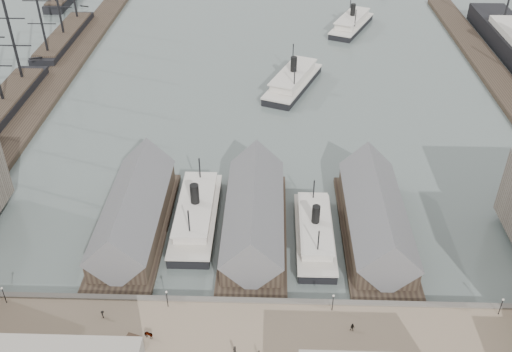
{
  "coord_description": "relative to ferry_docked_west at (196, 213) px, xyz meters",
  "views": [
    {
      "loc": [
        3.39,
        -79.17,
        80.75
      ],
      "look_at": [
        0.0,
        30.0,
        6.0
      ],
      "focal_mm": 40.0,
      "sensor_mm": 36.0,
      "label": 1
    }
  ],
  "objects": [
    {
      "name": "ground",
      "position": [
        13.0,
        -19.98,
        -2.53
      ],
      "size": [
        900.0,
        900.0,
        0.0
      ],
      "primitive_type": "plane",
      "color": "#4E5A57",
      "rests_on": "ground"
    },
    {
      "name": "seawall",
      "position": [
        13.0,
        -25.18,
        -1.38
      ],
      "size": [
        180.0,
        1.2,
        2.3
      ],
      "primitive_type": "cube",
      "color": "#59544C",
      "rests_on": "ground"
    },
    {
      "name": "west_wharf",
      "position": [
        -55.0,
        80.02,
        -1.73
      ],
      "size": [
        10.0,
        220.0,
        1.6
      ],
      "primitive_type": "cube",
      "color": "#2D231C",
      "rests_on": "ground"
    },
    {
      "name": "east_wharf",
      "position": [
        91.0,
        70.02,
        -1.73
      ],
      "size": [
        10.0,
        180.0,
        1.6
      ],
      "primitive_type": "cube",
      "color": "#2D231C",
      "rests_on": "ground"
    },
    {
      "name": "ferry_shed_west",
      "position": [
        -13.0,
        -3.11,
        2.11
      ],
      "size": [
        14.0,
        42.0,
        12.6
      ],
      "color": "#2D231C",
      "rests_on": "ground"
    },
    {
      "name": "ferry_shed_center",
      "position": [
        13.0,
        -3.11,
        2.11
      ],
      "size": [
        14.0,
        42.0,
        12.6
      ],
      "color": "#2D231C",
      "rests_on": "ground"
    },
    {
      "name": "ferry_shed_east",
      "position": [
        39.0,
        -3.11,
        2.11
      ],
      "size": [
        14.0,
        42.0,
        12.6
      ],
      "color": "#2D231C",
      "rests_on": "ground"
    },
    {
      "name": "lamp_post_far_w",
      "position": [
        -32.0,
        -26.98,
        2.18
      ],
      "size": [
        0.44,
        0.44,
        3.92
      ],
      "color": "black",
      "rests_on": "quay"
    },
    {
      "name": "lamp_post_near_w",
      "position": [
        -2.0,
        -26.98,
        2.18
      ],
      "size": [
        0.44,
        0.44,
        3.92
      ],
      "color": "black",
      "rests_on": "quay"
    },
    {
      "name": "lamp_post_near_e",
      "position": [
        28.0,
        -26.98,
        2.18
      ],
      "size": [
        0.44,
        0.44,
        3.92
      ],
      "color": "black",
      "rests_on": "quay"
    },
    {
      "name": "lamp_post_far_e",
      "position": [
        58.0,
        -26.98,
        2.18
      ],
      "size": [
        0.44,
        0.44,
        3.92
      ],
      "color": "black",
      "rests_on": "quay"
    },
    {
      "name": "ferry_docked_west",
      "position": [
        0.0,
        0.0,
        0.0
      ],
      "size": [
        9.07,
        30.23,
        10.8
      ],
      "color": "black",
      "rests_on": "ground"
    },
    {
      "name": "ferry_docked_east",
      "position": [
        26.0,
        -5.19,
        -0.29
      ],
      "size": [
        8.03,
        26.78,
        9.56
      ],
      "color": "black",
      "rests_on": "ground"
    },
    {
      "name": "ferry_open_near",
      "position": [
        23.1,
        69.79,
        0.12
      ],
      "size": [
        20.38,
        32.89,
        11.29
      ],
      "rotation": [
        0.0,
        0.0,
        -0.37
      ],
      "color": "black",
      "rests_on": "ground"
    },
    {
      "name": "ferry_open_mid",
      "position": [
        47.82,
        124.82,
        0.01
      ],
      "size": [
        20.8,
        31.43,
        10.85
      ],
      "rotation": [
        0.0,
        0.0,
        -0.42
      ],
      "color": "black",
      "rests_on": "ground"
    },
    {
      "name": "sailing_ship_mid",
      "position": [
        -62.82,
        106.6,
        0.08
      ],
      "size": [
        8.86,
        51.18,
        36.41
      ],
      "color": "black",
      "rests_on": "ground"
    },
    {
      "name": "horse_cart_left",
      "position": [
        -25.53,
        -38.69,
        0.28
      ],
      "size": [
        4.82,
        2.3,
        1.61
      ],
      "rotation": [
        0.0,
        0.0,
        1.37
      ],
      "color": "black",
      "rests_on": "quay"
    },
    {
      "name": "horse_cart_center",
      "position": [
        -4.86,
        -34.66,
        0.29
      ],
      "size": [
        4.99,
        2.65,
        1.63
      ],
      "rotation": [
        0.0,
        0.0,
        1.25
      ],
      "color": "black",
      "rests_on": "quay"
    },
    {
      "name": "pedestrian_2",
      "position": [
        -13.19,
        -30.01,
        0.29
      ],
      "size": [
        1.03,
        1.22,
        1.64
      ],
      "primitive_type": "imported",
      "rotation": [
        0.0,
        0.0,
        2.06
      ],
      "color": "black",
      "rests_on": "quay"
    },
    {
      "name": "pedestrian_4",
      "position": [
        10.91,
        -37.13,
        0.32
      ],
      "size": [
        0.75,
        0.95,
        1.7
      ],
      "primitive_type": "imported",
      "rotation": [
        0.0,
        0.0,
        4.43
      ],
      "color": "black",
      "rests_on": "quay"
    },
    {
      "name": "pedestrian_6",
      "position": [
        31.12,
        -31.66,
        0.32
      ],
      "size": [
        1.01,
        0.92,
        1.7
      ],
      "primitive_type": "imported",
      "rotation": [
        0.0,
        0.0,
        5.87
      ],
      "color": "black",
      "rests_on": "quay"
    }
  ]
}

